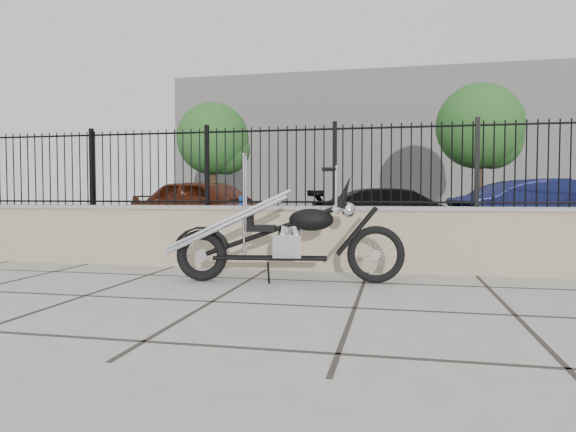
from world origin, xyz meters
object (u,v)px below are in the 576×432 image
(car_blue, at_px, (554,212))
(chopper_motorcycle, at_px, (283,217))
(car_red, at_px, (210,208))
(car_black, at_px, (400,215))

(car_blue, bearing_deg, chopper_motorcycle, 124.90)
(car_blue, bearing_deg, car_red, 73.50)
(car_red, bearing_deg, car_black, -68.56)
(chopper_motorcycle, relative_size, car_black, 0.64)
(chopper_motorcycle, height_order, car_red, chopper_motorcycle)
(chopper_motorcycle, xyz_separation_m, car_red, (-3.28, 6.10, -0.06))
(chopper_motorcycle, height_order, car_black, chopper_motorcycle)
(chopper_motorcycle, height_order, car_blue, chopper_motorcycle)
(chopper_motorcycle, bearing_deg, car_red, 111.11)
(chopper_motorcycle, relative_size, car_red, 0.61)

